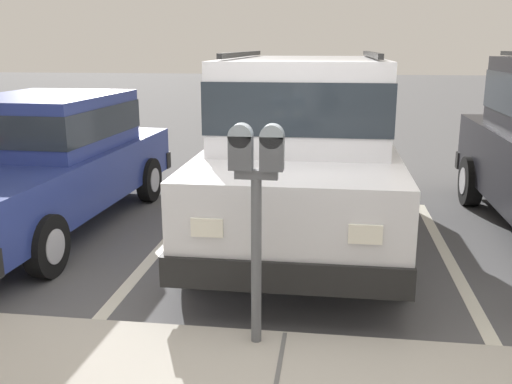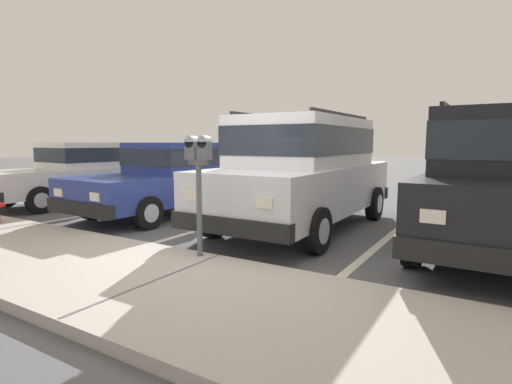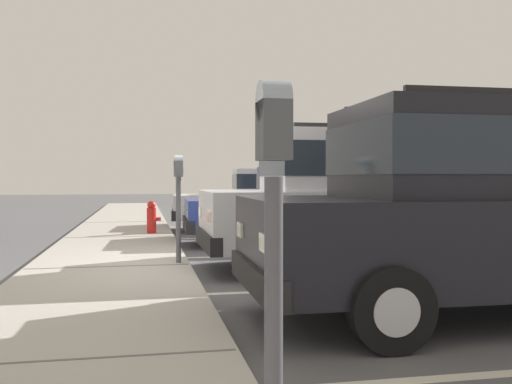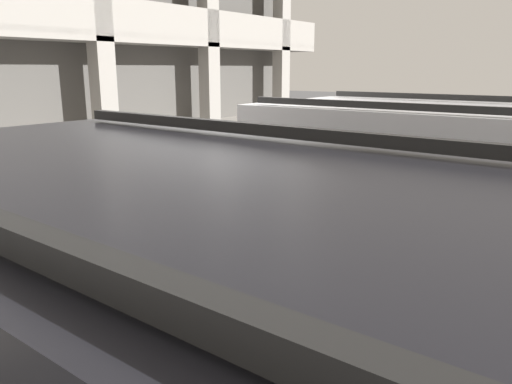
{
  "view_description": "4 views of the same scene",
  "coord_description": "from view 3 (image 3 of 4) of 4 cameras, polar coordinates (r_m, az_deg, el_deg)",
  "views": [
    {
      "loc": [
        -0.29,
        3.88,
        2.1
      ],
      "look_at": [
        0.31,
        -0.55,
        0.95
      ],
      "focal_mm": 40.0,
      "sensor_mm": 36.0,
      "label": 1
    },
    {
      "loc": [
        -2.97,
        4.17,
        1.54
      ],
      "look_at": [
        -0.1,
        -0.53,
        0.86
      ],
      "focal_mm": 28.0,
      "sensor_mm": 36.0,
      "label": 2
    },
    {
      "loc": [
        -7.86,
        0.86,
        1.31
      ],
      "look_at": [
        -0.29,
        -0.67,
        1.12
      ],
      "focal_mm": 40.0,
      "sensor_mm": 36.0,
      "label": 3
    },
    {
      "loc": [
        -4.1,
        -3.67,
        2.27
      ],
      "look_at": [
        0.09,
        -0.49,
        0.96
      ],
      "focal_mm": 35.0,
      "sensor_mm": 36.0,
      "label": 4
    }
  ],
  "objects": [
    {
      "name": "fire_hydrant",
      "position": [
        12.54,
        -10.4,
        -2.5
      ],
      "size": [
        0.3,
        0.3,
        0.7
      ],
      "color": "red",
      "rests_on": "sidewalk"
    },
    {
      "name": "red_sedan",
      "position": [
        5.85,
        23.07,
        -0.87
      ],
      "size": [
        2.06,
        4.8,
        2.03
      ],
      "rotation": [
        0.0,
        0.0,
        -0.01
      ],
      "color": "black",
      "rests_on": "ground_plane"
    },
    {
      "name": "parking_meter_far",
      "position": [
        2.12,
        1.78,
        -3.33
      ],
      "size": [
        0.15,
        0.12,
        1.55
      ],
      "color": "#47474C",
      "rests_on": "sidewalk"
    },
    {
      "name": "silver_suv",
      "position": [
        8.52,
        10.95,
        -0.12
      ],
      "size": [
        2.04,
        4.79,
        2.03
      ],
      "rotation": [
        0.0,
        0.0,
        -0.0
      ],
      "color": "silver",
      "rests_on": "ground_plane"
    },
    {
      "name": "parking_meter_near",
      "position": [
        8.07,
        -7.77,
        0.88
      ],
      "size": [
        0.35,
        0.12,
        1.5
      ],
      "color": "#595B60",
      "rests_on": "sidewalk"
    },
    {
      "name": "parking_stall_lines",
      "position": [
        9.71,
        2.18,
        -6.34
      ],
      "size": [
        12.1,
        4.8,
        0.01
      ],
      "color": "silver",
      "rests_on": "ground_plane"
    },
    {
      "name": "blue_coupe",
      "position": [
        14.42,
        1.03,
        -0.56
      ],
      "size": [
        2.1,
        4.61,
        1.54
      ],
      "rotation": [
        0.0,
        0.0,
        -0.08
      ],
      "color": "silver",
      "rests_on": "ground_plane"
    },
    {
      "name": "ground_plane",
      "position": [
        8.02,
        -5.14,
        -8.36
      ],
      "size": [
        80.0,
        80.0,
        0.1
      ],
      "color": "#565659"
    },
    {
      "name": "sidewalk",
      "position": [
        7.97,
        -14.55,
        -7.66
      ],
      "size": [
        40.0,
        2.2,
        0.12
      ],
      "color": "#ADA89E",
      "rests_on": "ground_plane"
    },
    {
      "name": "dark_hatchback",
      "position": [
        11.4,
        4.7,
        -1.07
      ],
      "size": [
        1.95,
        4.54,
        1.54
      ],
      "rotation": [
        0.0,
        0.0,
        -0.03
      ],
      "color": "navy",
      "rests_on": "ground_plane"
    }
  ]
}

